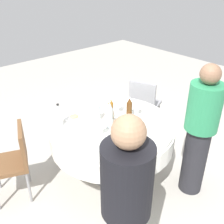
# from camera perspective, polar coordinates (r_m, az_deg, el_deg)

# --- Properties ---
(ground_plane) EXTENTS (10.00, 10.00, 0.00)m
(ground_plane) POSITION_cam_1_polar(r_m,az_deg,el_deg) (3.49, 0.00, -12.83)
(ground_plane) COLOR #B7B2A8
(dining_table) EXTENTS (1.45, 1.45, 0.74)m
(dining_table) POSITION_cam_1_polar(r_m,az_deg,el_deg) (3.13, 0.00, -4.68)
(dining_table) COLOR white
(dining_table) RESTS_ON ground_plane
(bottle_amber_west) EXTENTS (0.06, 0.06, 0.26)m
(bottle_amber_west) POSITION_cam_1_polar(r_m,az_deg,el_deg) (3.09, -0.26, 0.62)
(bottle_amber_west) COLOR #8C5619
(bottle_amber_west) RESTS_ON dining_table
(bottle_clear_far) EXTENTS (0.07, 0.07, 0.33)m
(bottle_clear_far) POSITION_cam_1_polar(r_m,az_deg,el_deg) (2.90, -0.50, -0.70)
(bottle_clear_far) COLOR silver
(bottle_clear_far) RESTS_ON dining_table
(bottle_clear_front) EXTENTS (0.06, 0.06, 0.28)m
(bottle_clear_front) POSITION_cam_1_polar(r_m,az_deg,el_deg) (2.99, -11.35, -0.86)
(bottle_clear_front) COLOR silver
(bottle_clear_front) RESTS_ON dining_table
(bottle_green_inner) EXTENTS (0.06, 0.06, 0.33)m
(bottle_green_inner) POSITION_cam_1_polar(r_m,az_deg,el_deg) (2.51, 4.21, -5.85)
(bottle_green_inner) COLOR #2D6B38
(bottle_green_inner) RESTS_ON dining_table
(bottle_clear_mid) EXTENTS (0.07, 0.07, 0.27)m
(bottle_clear_mid) POSITION_cam_1_polar(r_m,az_deg,el_deg) (3.05, -3.07, 0.23)
(bottle_clear_mid) COLOR silver
(bottle_clear_mid) RESTS_ON dining_table
(bottle_brown_right) EXTENTS (0.07, 0.07, 0.27)m
(bottle_brown_right) POSITION_cam_1_polar(r_m,az_deg,el_deg) (3.10, 3.73, 0.73)
(bottle_brown_right) COLOR #593314
(bottle_brown_right) RESTS_ON dining_table
(wine_glass_inner) EXTENTS (0.06, 0.06, 0.15)m
(wine_glass_inner) POSITION_cam_1_polar(r_m,az_deg,el_deg) (3.19, 5.63, 1.04)
(wine_glass_inner) COLOR white
(wine_glass_inner) RESTS_ON dining_table
(wine_glass_mid) EXTENTS (0.07, 0.07, 0.16)m
(wine_glass_mid) POSITION_cam_1_polar(r_m,az_deg,el_deg) (3.22, 1.54, 1.65)
(wine_glass_mid) COLOR white
(wine_glass_mid) RESTS_ON dining_table
(wine_glass_right) EXTENTS (0.06, 0.06, 0.13)m
(wine_glass_right) POSITION_cam_1_polar(r_m,az_deg,el_deg) (3.03, 0.95, -0.65)
(wine_glass_right) COLOR white
(wine_glass_right) RESTS_ON dining_table
(wine_glass_near) EXTENTS (0.07, 0.07, 0.16)m
(wine_glass_near) POSITION_cam_1_polar(r_m,az_deg,el_deg) (2.79, -2.11, -2.93)
(wine_glass_near) COLOR white
(wine_glass_near) RESTS_ON dining_table
(plate_east) EXTENTS (0.25, 0.25, 0.02)m
(plate_east) POSITION_cam_1_polar(r_m,az_deg,el_deg) (2.97, 3.70, -3.27)
(plate_east) COLOR white
(plate_east) RESTS_ON dining_table
(plate_rear) EXTENTS (0.24, 0.24, 0.04)m
(plate_rear) POSITION_cam_1_polar(r_m,az_deg,el_deg) (3.18, -8.15, -1.13)
(plate_rear) COLOR white
(plate_rear) RESTS_ON dining_table
(plate_north) EXTENTS (0.20, 0.20, 0.02)m
(plate_north) POSITION_cam_1_polar(r_m,az_deg,el_deg) (3.40, 4.23, 1.13)
(plate_north) COLOR white
(plate_north) RESTS_ON dining_table
(fork_far) EXTENTS (0.16, 0.11, 0.00)m
(fork_far) POSITION_cam_1_polar(r_m,az_deg,el_deg) (2.59, -0.07, -8.75)
(fork_far) COLOR silver
(fork_far) RESTS_ON dining_table
(knife_front) EXTENTS (0.18, 0.04, 0.00)m
(knife_front) POSITION_cam_1_polar(r_m,az_deg,el_deg) (3.37, -4.65, 0.76)
(knife_front) COLOR silver
(knife_front) RESTS_ON dining_table
(folded_napkin) EXTENTS (0.24, 0.24, 0.02)m
(folded_napkin) POSITION_cam_1_polar(r_m,az_deg,el_deg) (2.69, -5.16, -6.93)
(folded_napkin) COLOR white
(folded_napkin) RESTS_ON dining_table
(person_west) EXTENTS (0.34, 0.34, 1.54)m
(person_west) POSITION_cam_1_polar(r_m,az_deg,el_deg) (2.95, 18.37, -3.88)
(person_west) COLOR #26262B
(person_west) RESTS_ON ground_plane
(person_far) EXTENTS (0.34, 0.34, 1.60)m
(person_far) POSITION_cam_1_polar(r_m,az_deg,el_deg) (1.94, 2.97, -20.84)
(person_far) COLOR #4C3F33
(person_far) RESTS_ON ground_plane
(chair_right) EXTENTS (0.53, 0.53, 0.87)m
(chair_right) POSITION_cam_1_polar(r_m,az_deg,el_deg) (3.07, -20.12, -9.17)
(chair_right) COLOR brown
(chair_right) RESTS_ON ground_plane
(chair_near) EXTENTS (0.52, 0.52, 0.87)m
(chair_near) POSITION_cam_1_polar(r_m,az_deg,el_deg) (4.05, 6.89, 2.12)
(chair_near) COLOR #99999E
(chair_near) RESTS_ON ground_plane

